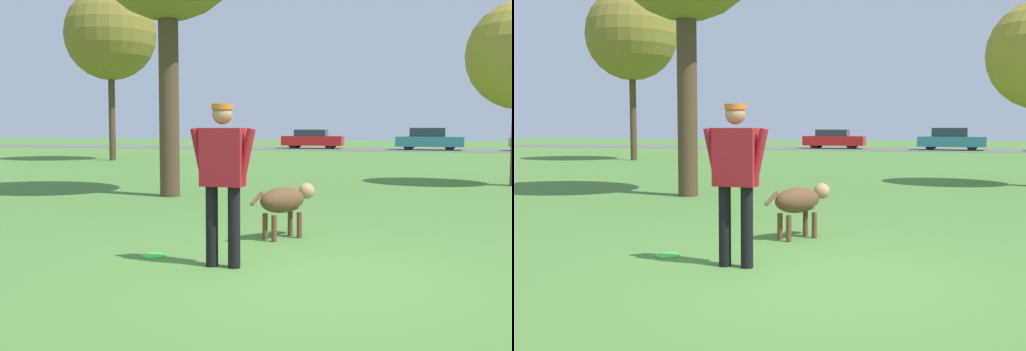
# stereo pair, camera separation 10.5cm
# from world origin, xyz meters

# --- Properties ---
(ground_plane) EXTENTS (120.00, 120.00, 0.00)m
(ground_plane) POSITION_xyz_m (0.00, 0.00, 0.00)
(ground_plane) COLOR #4C7A33
(far_road_strip) EXTENTS (120.00, 6.00, 0.01)m
(far_road_strip) POSITION_xyz_m (0.00, 33.80, 0.01)
(far_road_strip) COLOR #5B5B59
(far_road_strip) RESTS_ON ground_plane
(person) EXTENTS (0.72, 0.23, 1.71)m
(person) POSITION_xyz_m (-0.86, 0.15, 1.02)
(person) COLOR black
(person) RESTS_ON ground_plane
(dog) EXTENTS (0.73, 0.95, 0.71)m
(dog) POSITION_xyz_m (-0.65, 1.91, 0.50)
(dog) COLOR brown
(dog) RESTS_ON ground_plane
(frisbee) EXTENTS (0.28, 0.28, 0.02)m
(frisbee) POSITION_xyz_m (-1.79, 0.38, 0.01)
(frisbee) COLOR #33D838
(frisbee) RESTS_ON ground_plane
(tree_far_left) EXTENTS (3.95, 3.95, 7.44)m
(tree_far_left) POSITION_xyz_m (-12.64, 17.45, 5.45)
(tree_far_left) COLOR #4C3826
(tree_far_left) RESTS_ON ground_plane
(parked_car_red) EXTENTS (4.13, 1.89, 1.28)m
(parked_car_red) POSITION_xyz_m (-7.33, 34.00, 0.64)
(parked_car_red) COLOR red
(parked_car_red) RESTS_ON ground_plane
(parked_car_teal) EXTENTS (4.10, 1.78, 1.41)m
(parked_car_teal) POSITION_xyz_m (0.25, 33.63, 0.69)
(parked_car_teal) COLOR teal
(parked_car_teal) RESTS_ON ground_plane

